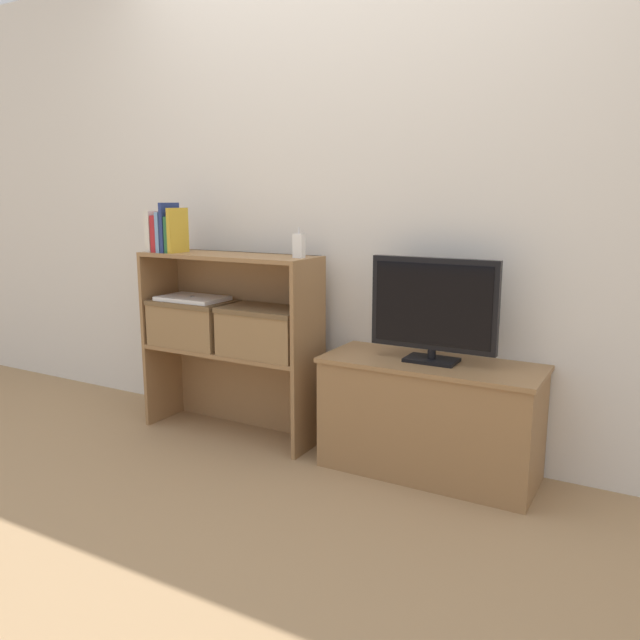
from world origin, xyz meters
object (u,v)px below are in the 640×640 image
storage_basket_right (265,329)px  laptop (193,298)px  storage_basket_left (194,321)px  book_navy (170,228)px  baby_monitor (299,246)px  book_crimson (161,234)px  book_ivory (155,231)px  tv_stand (429,418)px  book_mustard (178,230)px  tv (433,307)px  book_skyblue (166,232)px  book_forest (174,235)px

storage_basket_right → laptop: (-0.45, 0.00, 0.12)m
storage_basket_left → book_navy: bearing=-158.8°
storage_basket_right → storage_basket_left: bearing=180.0°
baby_monitor → book_crimson: bearing=-176.1°
book_navy → baby_monitor: bearing=4.2°
book_ivory → storage_basket_right: (0.65, 0.04, -0.46)m
book_ivory → storage_basket_right: size_ratio=0.48×
baby_monitor → laptop: (-0.64, -0.02, -0.29)m
tv_stand → book_mustard: 1.54m
book_crimson → book_mustard: size_ratio=0.83×
book_ivory → laptop: (0.20, 0.04, -0.34)m
book_crimson → book_navy: bearing=-0.0°
tv → baby_monitor: 0.69m
tv → book_crimson: 1.47m
book_navy → book_ivory: bearing=180.0°
book_skyblue → storage_basket_right: 0.74m
book_crimson → laptop: size_ratio=0.54×
baby_monitor → book_skyblue: bearing=-176.0°
book_crimson → storage_basket_left: size_ratio=0.43×
tv → book_skyblue: (-1.41, -0.09, 0.28)m
tv_stand → book_skyblue: book_skyblue is taller
tv → book_skyblue: book_skyblue is taller
tv_stand → book_ivory: bearing=-176.5°
storage_basket_left → book_crimson: bearing=-166.5°
tv_stand → book_ivory: size_ratio=4.56×
book_mustard → storage_basket_left: 0.47m
book_skyblue → storage_basket_left: size_ratio=0.47×
storage_basket_left → tv: bearing=2.3°
baby_monitor → laptop: 0.70m
book_forest → book_mustard: size_ratio=0.81×
baby_monitor → storage_basket_left: bearing=-178.6°
book_ivory → laptop: size_ratio=0.60×
book_navy → book_mustard: book_navy is taller
book_crimson → storage_basket_left: (0.16, 0.04, -0.45)m
tv_stand → tv: tv is taller
book_mustard → storage_basket_left: bearing=39.8°
book_ivory → storage_basket_left: (0.20, 0.04, -0.46)m
book_mustard → storage_basket_right: size_ratio=0.52×
tv → book_forest: size_ratio=3.04×
book_ivory → book_skyblue: book_ivory is taller
tv → baby_monitor: bearing=-176.8°
book_navy → book_mustard: size_ratio=1.11×
baby_monitor → storage_basket_right: size_ratio=0.33×
book_crimson → tv: bearing=3.6°
book_skyblue → book_forest: size_ratio=1.12×
tv → baby_monitor: size_ratio=3.95×
book_navy → book_forest: (0.03, 0.00, -0.03)m
book_crimson → laptop: (0.16, 0.04, -0.33)m
book_forest → storage_basket_right: bearing=4.2°
tv → storage_basket_left: 1.29m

